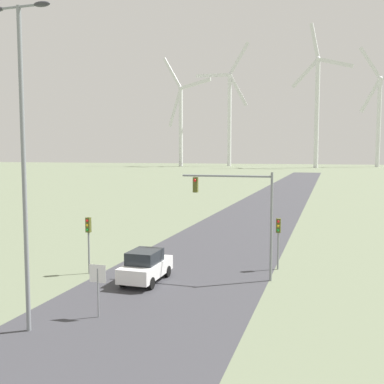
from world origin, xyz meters
The scene contains 11 objects.
road_surface centered at (0.00, 48.00, 0.00)m, with size 10.00×240.00×0.01m.
streetlamp centered at (-3.51, 8.94, 7.83)m, with size 2.80×0.32×13.03m.
stop_sign_near centered at (-1.52, 11.15, 1.66)m, with size 0.81×0.07×2.38m.
traffic_light_post_near_left centered at (-5.66, 17.51, 2.52)m, with size 0.28×0.34×3.43m.
traffic_light_post_near_right centered at (5.19, 21.83, 2.38)m, with size 0.28×0.34×3.23m.
traffic_light_mast_overhead centered at (3.23, 19.17, 4.49)m, with size 5.35×0.35×6.22m.
car_approaching centered at (-1.68, 16.88, 0.91)m, with size 1.88×4.11×1.83m.
wind_turbine_far_left centered at (-71.48, 231.14, 27.13)m, with size 32.36×16.71×61.17m.
wind_turbine_left centered at (-46.74, 243.57, 31.02)m, with size 30.72×2.60×68.23m.
wind_turbine_center centered at (1.25, 224.30, 31.71)m, with size 29.35×11.89×70.56m.
wind_turbine_right centered at (31.98, 250.72, 28.46)m, with size 30.37×3.78×62.99m.
Camera 1 is at (8.18, -6.19, 7.28)m, focal length 42.00 mm.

